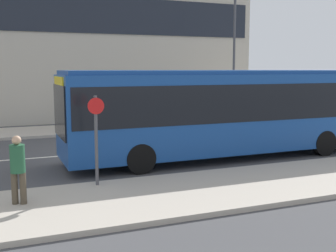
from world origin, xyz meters
TOP-DOWN VIEW (x-y plane):
  - ground_plane at (0.00, 0.00)m, footprint 120.00×120.00m
  - sidewalk_near at (0.00, -6.25)m, footprint 44.00×3.50m
  - sidewalk_far at (0.00, 6.25)m, footprint 44.00×3.50m
  - lane_centerline at (0.00, 0.00)m, footprint 41.80×0.16m
  - city_bus at (3.81, -2.48)m, footprint 11.85×2.63m
  - parked_car_0 at (12.95, 3.46)m, footprint 4.60×1.79m
  - pedestrian_near_stop at (-3.54, -5.78)m, footprint 0.34×0.34m
  - bus_stop_sign at (-1.49, -4.88)m, footprint 0.44×0.12m
  - street_lamp at (8.94, 5.43)m, footprint 0.36×0.36m

SIDE VIEW (x-z plane):
  - ground_plane at x=0.00m, z-range 0.00..0.00m
  - lane_centerline at x=0.00m, z-range 0.00..0.01m
  - sidewalk_near at x=0.00m, z-range 0.00..0.13m
  - sidewalk_far at x=0.00m, z-range 0.00..0.13m
  - parked_car_0 at x=12.95m, z-range -0.05..1.39m
  - pedestrian_near_stop at x=-3.54m, z-range 0.24..1.86m
  - bus_stop_sign at x=-1.49m, z-range 0.35..2.78m
  - city_bus at x=3.81m, z-range 0.25..3.46m
  - street_lamp at x=8.94m, z-range 0.92..9.01m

